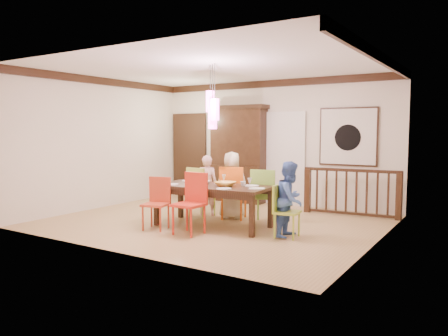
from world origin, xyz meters
The scene contains 37 objects.
floor centered at (0.00, 0.00, 0.00)m, with size 6.00×6.00×0.00m, color #A4834F.
ceiling centered at (0.00, 0.00, 2.90)m, with size 6.00×6.00×0.00m, color white.
wall_back centered at (0.00, 2.50, 1.45)m, with size 6.00×6.00×0.00m, color beige.
wall_left centered at (-3.00, 0.00, 1.45)m, with size 5.00×5.00×0.00m, color beige.
wall_right centered at (3.00, 0.00, 1.45)m, with size 5.00×5.00×0.00m, color beige.
crown_molding centered at (0.00, 0.00, 2.82)m, with size 6.00×5.00×0.16m, color black, non-canonical shape.
panel_door centered at (-2.40, 2.45, 1.05)m, with size 1.04×0.07×2.24m, color black.
white_doorway centered at (0.35, 2.46, 1.05)m, with size 0.97×0.05×2.22m, color silver.
painting centered at (1.80, 2.46, 1.60)m, with size 1.25×0.06×1.25m.
pendant_cluster centered at (0.21, -0.37, 2.11)m, with size 0.27×0.21×1.14m.
dining_table centered at (0.21, -0.36, 0.67)m, with size 2.14×1.09×0.75m.
chair_far_left centered at (-0.51, 0.32, 0.57)m, with size 0.48×0.48×0.99m.
chair_far_mid centered at (0.17, 0.44, 0.59)m, with size 0.58×0.58×1.04m.
chair_far_right centered at (0.87, 0.42, 0.58)m, with size 0.55×0.55×1.02m.
chair_near_left centered at (-0.51, -1.10, 0.52)m, with size 0.50×0.50×0.91m.
chair_near_mid centered at (0.20, -1.07, 0.59)m, with size 0.47×0.47×1.03m.
chair_end_right centered at (1.68, -0.40, 0.49)m, with size 0.43×0.43×0.85m.
china_hutch centered at (-0.82, 2.30, 1.17)m, with size 1.48×0.46×2.33m.
balustrade centered at (2.04, 1.95, 0.50)m, with size 1.95×0.23×0.96m.
person_far_left centered at (-0.48, 0.46, 0.62)m, with size 0.45×0.30×1.23m, color #FFC3C2.
person_far_mid centered at (0.12, 0.44, 0.66)m, with size 0.65×0.42×1.32m, color beige.
person_end_right centered at (1.70, -0.31, 0.62)m, with size 0.60×0.47×1.24m, color #4168B8.
serving_bowl centered at (0.50, -0.40, 0.79)m, with size 0.36×0.36×0.09m, color gold.
small_bowl centered at (-0.04, -0.25, 0.78)m, with size 0.21×0.21×0.07m, color white.
cup_left centered at (-0.18, -0.54, 0.80)m, with size 0.12×0.12×0.09m, color silver.
cup_right centered at (0.74, -0.19, 0.79)m, with size 0.10×0.10×0.09m, color silver.
plate_far_left centered at (-0.55, -0.07, 0.76)m, with size 0.26×0.26×0.01m, color white.
plate_far_mid centered at (0.23, -0.12, 0.76)m, with size 0.26×0.26×0.01m, color white.
plate_far_right centered at (0.86, -0.10, 0.76)m, with size 0.26×0.26×0.01m, color white.
plate_near_left centered at (-0.48, -0.69, 0.76)m, with size 0.26×0.26×0.01m, color white.
plate_near_mid centered at (0.65, -0.68, 0.76)m, with size 0.26×0.26×0.01m, color white.
plate_end_right centered at (1.12, -0.37, 0.76)m, with size 0.26×0.26×0.01m, color white.
wine_glass_a centered at (-0.26, -0.25, 0.84)m, with size 0.08×0.08×0.19m, color #590C19, non-canonical shape.
wine_glass_b centered at (0.34, -0.21, 0.84)m, with size 0.08×0.08×0.19m, color silver, non-canonical shape.
wine_glass_c centered at (0.16, -0.61, 0.84)m, with size 0.08×0.08×0.19m, color #590C19, non-canonical shape.
wine_glass_d centered at (1.02, -0.46, 0.84)m, with size 0.08×0.08×0.19m, color silver, non-canonical shape.
napkin centered at (0.09, -0.70, 0.76)m, with size 0.18×0.14×0.01m, color #D83359.
Camera 1 is at (4.53, -6.84, 1.74)m, focal length 35.00 mm.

